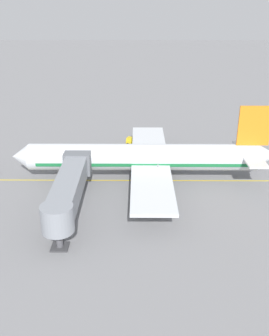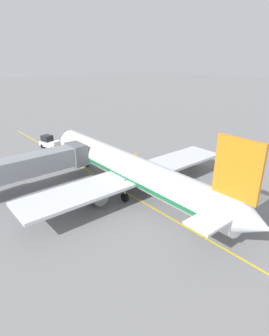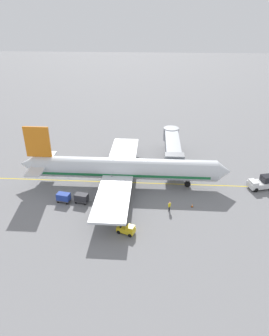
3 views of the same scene
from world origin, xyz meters
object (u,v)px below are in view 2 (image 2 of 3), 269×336
Objects in this scene: jet_bridge at (27,166)px; baggage_cart_second_in_train at (217,195)px; baggage_tug_lead at (187,160)px; pushback_tractor at (50,143)px; baggage_cart_front at (198,187)px; safety_cone_nose_left at (117,156)px; parked_airliner at (130,169)px; ground_crew_wing_walker at (136,156)px.

jet_bridge is 24.67m from baggage_cart_second_in_train.
baggage_tug_lead is (23.63, -7.28, -2.75)m from jet_bridge.
jet_bridge is at bearing -122.70° from pushback_tractor.
baggage_cart_front and baggage_cart_second_in_train have the same top height.
baggage_cart_second_in_train is 20.86m from safety_cone_nose_left.
parked_airliner is at bearing -118.46° from safety_cone_nose_left.
baggage_cart_second_in_train is (6.57, -33.59, -0.15)m from pushback_tractor.
pushback_tractor is at bearing 121.33° from baggage_tug_lead.
parked_airliner is at bearing 135.06° from baggage_cart_front.
ground_crew_wing_walker reaches higher than baggage_cart_front.
jet_bridge is 6.07× the size of baggage_tug_lead.
ground_crew_wing_walker is at bearing -3.56° from jet_bridge.
safety_cone_nose_left is (-1.36, 3.72, -0.66)m from ground_crew_wing_walker.
baggage_tug_lead is 10.80m from baggage_cart_front.
pushback_tractor reaches higher than baggage_cart_front.
safety_cone_nose_left is (6.65, -12.73, -0.81)m from pushback_tractor.
baggage_tug_lead is at bearing -46.95° from ground_crew_wing_walker.
pushback_tractor is (-0.32, 24.42, -2.09)m from parked_airliner.
baggage_cart_second_in_train is at bearing -89.41° from baggage_cart_front.
baggage_cart_front is 5.05× the size of safety_cone_nose_left.
pushback_tractor is at bearing 117.58° from safety_cone_nose_left.
parked_airliner is 63.06× the size of safety_cone_nose_left.
baggage_cart_front is 1.76× the size of ground_crew_wing_walker.
baggage_tug_lead reaches higher than safety_cone_nose_left.
jet_bridge reaches higher than baggage_cart_second_in_train.
baggage_cart_second_in_train is at bearing -55.70° from parked_airliner.
ground_crew_wing_walker is at bearing 84.05° from baggage_cart_front.
jet_bridge is 28.42× the size of safety_cone_nose_left.
pushback_tractor reaches higher than safety_cone_nose_left.
jet_bridge is 22.55m from baggage_cart_front.
baggage_cart_second_in_train reaches higher than safety_cone_nose_left.
baggage_tug_lead is at bearing -54.24° from safety_cone_nose_left.
parked_airliner is 2.22× the size of jet_bridge.
baggage_tug_lead is at bearing -58.67° from pushback_tractor.
baggage_cart_front is (-7.24, -8.00, 0.24)m from baggage_tug_lead.
ground_crew_wing_walker is (8.01, -16.46, -0.15)m from pushback_tractor.
baggage_tug_lead is 13.12m from baggage_cart_second_in_train.
pushback_tractor is 8.17× the size of safety_cone_nose_left.
baggage_tug_lead is 4.68× the size of safety_cone_nose_left.
parked_airliner is at bearing -41.75° from jet_bridge.
pushback_tractor is 1.62× the size of baggage_cart_front.
parked_airliner is 13.80m from baggage_tug_lead.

